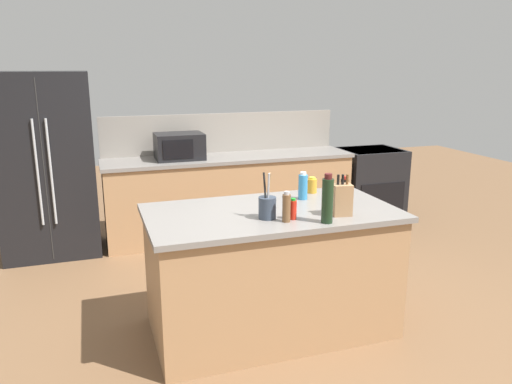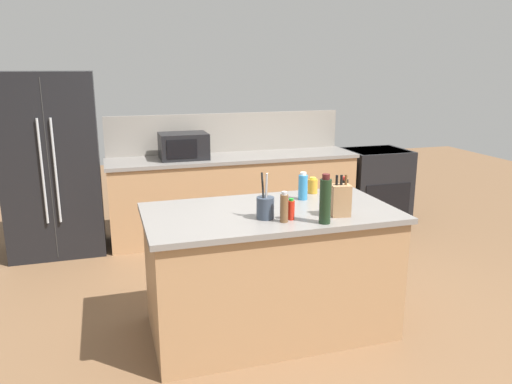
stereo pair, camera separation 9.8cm
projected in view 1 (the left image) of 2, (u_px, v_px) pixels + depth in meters
ground_plane at (270, 327)px, 3.83m from camera, size 14.00×14.00×0.00m
back_counter_run at (230, 196)px, 5.83m from camera, size 2.87×0.66×0.94m
wall_backsplash at (222, 133)px, 5.94m from camera, size 2.83×0.03×0.46m
kitchen_island at (271, 270)px, 3.71m from camera, size 1.80×0.97×0.94m
refrigerator at (47, 165)px, 5.15m from camera, size 0.94×0.75×1.89m
range_oven at (369, 184)px, 6.40m from camera, size 0.76×0.65×0.92m
microwave at (179, 146)px, 5.50m from camera, size 0.52×0.39×0.29m
knife_block at (342, 199)px, 3.45m from camera, size 0.14×0.12×0.29m
utensil_crock at (267, 207)px, 3.38m from camera, size 0.12×0.12×0.32m
hot_sauce_bottle at (293, 209)px, 3.37m from camera, size 0.05×0.05×0.15m
dish_soap_bottle at (303, 186)px, 3.87m from camera, size 0.07×0.07×0.22m
wine_bottle at (327, 200)px, 3.28m from camera, size 0.08×0.08×0.33m
soy_sauce_bottle at (344, 191)px, 3.74m from camera, size 0.06×0.06×0.21m
honey_jar at (312, 185)px, 4.07m from camera, size 0.08×0.08×0.13m
pepper_grinder at (286, 208)px, 3.31m from camera, size 0.05×0.05×0.21m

